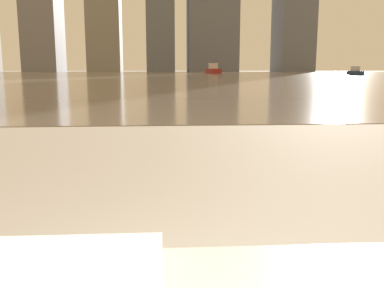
% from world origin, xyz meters
% --- Properties ---
extents(towel_stack, '(0.30, 0.20, 0.08)m').
position_xyz_m(towel_stack, '(-0.27, 0.77, 0.59)').
color(towel_stack, white).
rests_on(towel_stack, bathtub).
extents(harbor_water, '(180.00, 110.00, 0.01)m').
position_xyz_m(harbor_water, '(0.00, 62.00, 0.01)').
color(harbor_water, gray).
rests_on(harbor_water, ground_plane).
extents(harbor_boat_1, '(2.43, 4.96, 1.78)m').
position_xyz_m(harbor_boat_1, '(8.61, 75.47, 0.64)').
color(harbor_boat_1, maroon).
rests_on(harbor_boat_1, harbor_water).
extents(harbor_boat_4, '(1.11, 3.17, 1.19)m').
position_xyz_m(harbor_boat_4, '(25.93, 57.39, 0.43)').
color(harbor_boat_4, navy).
rests_on(harbor_boat_4, harbor_water).
extents(skyline_tower_1, '(8.77, 12.07, 35.99)m').
position_xyz_m(skyline_tower_1, '(-31.46, 118.00, 18.00)').
color(skyline_tower_1, slate).
rests_on(skyline_tower_1, ground_plane).
extents(skyline_tower_3, '(7.32, 11.17, 33.24)m').
position_xyz_m(skyline_tower_3, '(-0.69, 118.00, 16.62)').
color(skyline_tower_3, slate).
rests_on(skyline_tower_3, ground_plane).
extents(skyline_tower_4, '(12.99, 13.10, 32.77)m').
position_xyz_m(skyline_tower_4, '(13.12, 118.00, 16.39)').
color(skyline_tower_4, slate).
rests_on(skyline_tower_4, ground_plane).
extents(skyline_tower_5, '(9.04, 12.87, 22.68)m').
position_xyz_m(skyline_tower_5, '(35.38, 118.00, 11.34)').
color(skyline_tower_5, slate).
rests_on(skyline_tower_5, ground_plane).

